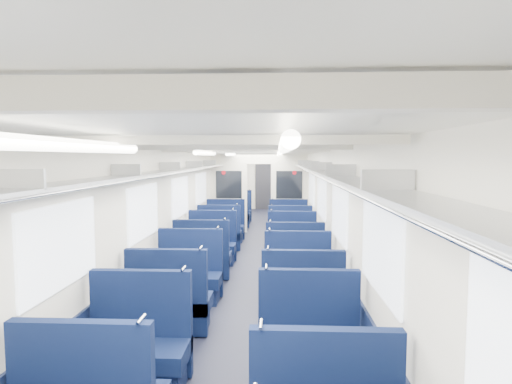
# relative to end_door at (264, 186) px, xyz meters

# --- Properties ---
(floor) EXTENTS (2.80, 18.00, 0.01)m
(floor) POSITION_rel_end_door_xyz_m (0.00, -8.94, -1.00)
(floor) COLOR black
(floor) RESTS_ON ground
(ceiling) EXTENTS (2.80, 18.00, 0.01)m
(ceiling) POSITION_rel_end_door_xyz_m (0.00, -8.94, 1.35)
(ceiling) COLOR white
(ceiling) RESTS_ON wall_left
(wall_left) EXTENTS (0.02, 18.00, 2.35)m
(wall_left) POSITION_rel_end_door_xyz_m (-1.40, -8.94, 0.18)
(wall_left) COLOR beige
(wall_left) RESTS_ON floor
(dado_left) EXTENTS (0.03, 17.90, 0.70)m
(dado_left) POSITION_rel_end_door_xyz_m (-1.39, -8.94, -0.65)
(dado_left) COLOR #0F1833
(dado_left) RESTS_ON floor
(wall_right) EXTENTS (0.02, 18.00, 2.35)m
(wall_right) POSITION_rel_end_door_xyz_m (1.40, -8.94, 0.18)
(wall_right) COLOR beige
(wall_right) RESTS_ON floor
(dado_right) EXTENTS (0.03, 17.90, 0.70)m
(dado_right) POSITION_rel_end_door_xyz_m (1.39, -8.94, -0.65)
(dado_right) COLOR #0F1833
(dado_right) RESTS_ON floor
(wall_far) EXTENTS (2.80, 0.02, 2.35)m
(wall_far) POSITION_rel_end_door_xyz_m (0.00, 0.06, 0.18)
(wall_far) COLOR beige
(wall_far) RESTS_ON floor
(luggage_rack_left) EXTENTS (0.36, 17.40, 0.18)m
(luggage_rack_left) POSITION_rel_end_door_xyz_m (-1.21, -8.94, 0.97)
(luggage_rack_left) COLOR #B2B5BA
(luggage_rack_left) RESTS_ON wall_left
(luggage_rack_right) EXTENTS (0.36, 17.40, 0.18)m
(luggage_rack_right) POSITION_rel_end_door_xyz_m (1.21, -8.94, 0.97)
(luggage_rack_right) COLOR #B2B5BA
(luggage_rack_right) RESTS_ON wall_right
(windows) EXTENTS (2.78, 15.60, 0.75)m
(windows) POSITION_rel_end_door_xyz_m (0.00, -9.40, 0.42)
(windows) COLOR white
(windows) RESTS_ON wall_left
(ceiling_fittings) EXTENTS (2.70, 16.06, 0.11)m
(ceiling_fittings) POSITION_rel_end_door_xyz_m (0.00, -9.20, 1.29)
(ceiling_fittings) COLOR silver
(ceiling_fittings) RESTS_ON ceiling
(end_door) EXTENTS (0.75, 0.06, 2.00)m
(end_door) POSITION_rel_end_door_xyz_m (0.00, 0.00, 0.00)
(end_door) COLOR black
(end_door) RESTS_ON floor
(bulkhead) EXTENTS (2.80, 0.10, 2.35)m
(bulkhead) POSITION_rel_end_door_xyz_m (-0.00, -5.49, 0.23)
(bulkhead) COLOR silver
(bulkhead) RESTS_ON floor
(seat_6) EXTENTS (1.00, 0.55, 1.12)m
(seat_6) POSITION_rel_end_door_xyz_m (-0.83, -13.83, -0.66)
(seat_6) COLOR #0C193E
(seat_6) RESTS_ON floor
(seat_7) EXTENTS (1.00, 0.55, 1.12)m
(seat_7) POSITION_rel_end_door_xyz_m (0.83, -13.72, -0.66)
(seat_7) COLOR #0C193E
(seat_7) RESTS_ON floor
(seat_8) EXTENTS (1.00, 0.55, 1.12)m
(seat_8) POSITION_rel_end_door_xyz_m (-0.83, -12.60, -0.66)
(seat_8) COLOR #0C193E
(seat_8) RESTS_ON floor
(seat_9) EXTENTS (1.00, 0.55, 1.12)m
(seat_9) POSITION_rel_end_door_xyz_m (0.83, -12.57, -0.66)
(seat_9) COLOR #0C193E
(seat_9) RESTS_ON floor
(seat_10) EXTENTS (1.00, 0.55, 1.12)m
(seat_10) POSITION_rel_end_door_xyz_m (-0.83, -11.42, -0.66)
(seat_10) COLOR #0C193E
(seat_10) RESTS_ON floor
(seat_11) EXTENTS (1.00, 0.55, 1.12)m
(seat_11) POSITION_rel_end_door_xyz_m (0.83, -11.54, -0.66)
(seat_11) COLOR #0C193E
(seat_11) RESTS_ON floor
(seat_12) EXTENTS (1.00, 0.55, 1.12)m
(seat_12) POSITION_rel_end_door_xyz_m (-0.83, -10.23, -0.66)
(seat_12) COLOR #0C193E
(seat_12) RESTS_ON floor
(seat_13) EXTENTS (1.00, 0.55, 1.12)m
(seat_13) POSITION_rel_end_door_xyz_m (0.83, -10.41, -0.66)
(seat_13) COLOR #0C193E
(seat_13) RESTS_ON floor
(seat_14) EXTENTS (1.00, 0.55, 1.12)m
(seat_14) POSITION_rel_end_door_xyz_m (-0.83, -9.15, -0.66)
(seat_14) COLOR #0C193E
(seat_14) RESTS_ON floor
(seat_15) EXTENTS (1.00, 0.55, 1.12)m
(seat_15) POSITION_rel_end_door_xyz_m (0.83, -9.22, -0.66)
(seat_15) COLOR #0C193E
(seat_15) RESTS_ON floor
(seat_16) EXTENTS (1.00, 0.55, 1.12)m
(seat_16) POSITION_rel_end_door_xyz_m (-0.83, -7.90, -0.66)
(seat_16) COLOR #0C193E
(seat_16) RESTS_ON floor
(seat_17) EXTENTS (1.00, 0.55, 1.12)m
(seat_17) POSITION_rel_end_door_xyz_m (0.83, -7.94, -0.66)
(seat_17) COLOR #0C193E
(seat_17) RESTS_ON floor
(seat_18) EXTENTS (1.00, 0.55, 1.12)m
(seat_18) POSITION_rel_end_door_xyz_m (-0.83, -6.84, -0.66)
(seat_18) COLOR #0C193E
(seat_18) RESTS_ON floor
(seat_19) EXTENTS (1.00, 0.55, 1.12)m
(seat_19) POSITION_rel_end_door_xyz_m (0.83, -6.78, -0.66)
(seat_19) COLOR #0C193E
(seat_19) RESTS_ON floor
(seat_20) EXTENTS (1.00, 0.55, 1.12)m
(seat_20) POSITION_rel_end_door_xyz_m (-0.83, -4.74, -0.66)
(seat_20) COLOR #0C193E
(seat_20) RESTS_ON floor
(seat_21) EXTENTS (1.00, 0.55, 1.12)m
(seat_21) POSITION_rel_end_door_xyz_m (0.83, -4.84, -0.66)
(seat_21) COLOR #0C193E
(seat_21) RESTS_ON floor
(seat_22) EXTENTS (1.00, 0.55, 1.12)m
(seat_22) POSITION_rel_end_door_xyz_m (-0.83, -3.73, -0.66)
(seat_22) COLOR #0C193E
(seat_22) RESTS_ON floor
(seat_23) EXTENTS (1.00, 0.55, 1.12)m
(seat_23) POSITION_rel_end_door_xyz_m (0.83, -3.73, -0.66)
(seat_23) COLOR #0C193E
(seat_23) RESTS_ON floor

